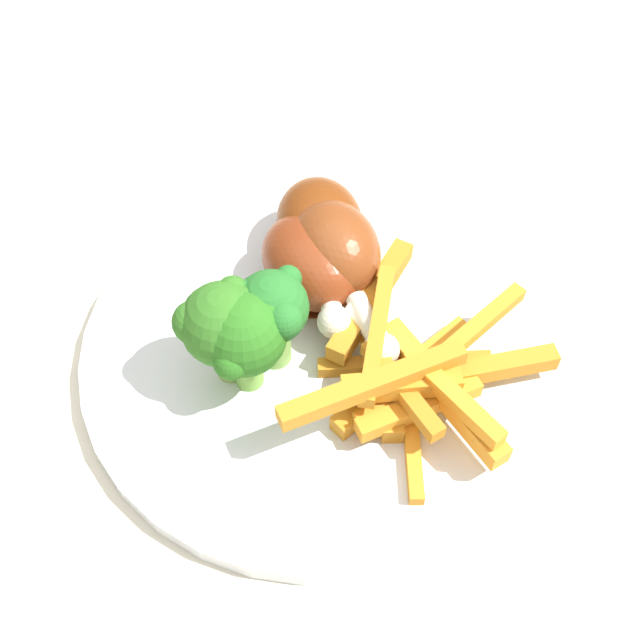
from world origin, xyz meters
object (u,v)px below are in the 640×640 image
object	(u,v)px
broccoli_floret_front	(244,335)
chicken_drumstick_far	(317,231)
chicken_drumstick_extra	(341,254)
broccoli_floret_middle	(270,309)
chicken_drumstick_near	(316,267)
broccoli_floret_back	(220,323)
dinner_plate	(320,347)
carrot_fries_pile	(411,371)
dining_table	(327,369)

from	to	relation	value
broccoli_floret_front	chicken_drumstick_far	xyz separation A→B (m)	(0.07, -0.07, -0.02)
broccoli_floret_front	chicken_drumstick_extra	world-z (taller)	broccoli_floret_front
broccoli_floret_middle	chicken_drumstick_near	size ratio (longest dim) A/B	0.54
broccoli_floret_middle	broccoli_floret_back	distance (m)	0.03
broccoli_floret_back	chicken_drumstick_far	distance (m)	0.10
chicken_drumstick_extra	broccoli_floret_middle	bearing A→B (deg)	125.52
chicken_drumstick_near	chicken_drumstick_extra	size ratio (longest dim) A/B	1.01
dinner_plate	chicken_drumstick_near	distance (m)	0.05
broccoli_floret_front	chicken_drumstick_near	world-z (taller)	broccoli_floret_front
dinner_plate	carrot_fries_pile	distance (m)	0.06
carrot_fries_pile	chicken_drumstick_far	world-z (taller)	chicken_drumstick_far
broccoli_floret_front	broccoli_floret_middle	bearing A→B (deg)	-58.34
carrot_fries_pile	chicken_drumstick_far	distance (m)	0.11
dining_table	chicken_drumstick_extra	bearing A→B (deg)	-167.82
broccoli_floret_front	carrot_fries_pile	size ratio (longest dim) A/B	0.42
broccoli_floret_middle	carrot_fries_pile	distance (m)	0.08
broccoli_floret_front	broccoli_floret_middle	world-z (taller)	same
broccoli_floret_back	carrot_fries_pile	xyz separation A→B (m)	(-0.04, -0.09, -0.03)
broccoli_floret_middle	chicken_drumstick_extra	world-z (taller)	broccoli_floret_middle
chicken_drumstick_far	chicken_drumstick_extra	bearing A→B (deg)	-167.07
carrot_fries_pile	broccoli_floret_middle	bearing A→B (deg)	54.03
chicken_drumstick_far	chicken_drumstick_near	bearing A→B (deg)	158.31
dining_table	broccoli_floret_middle	xyz separation A→B (m)	(-0.05, 0.05, 0.16)
broccoli_floret_back	dining_table	bearing A→B (deg)	-56.17
broccoli_floret_front	chicken_drumstick_near	xyz separation A→B (m)	(0.05, -0.06, -0.02)
dinner_plate	chicken_drumstick_far	bearing A→B (deg)	-18.41
dinner_plate	broccoli_floret_middle	distance (m)	0.06
dinner_plate	broccoli_floret_back	world-z (taller)	broccoli_floret_back
dining_table	chicken_drumstick_near	size ratio (longest dim) A/B	10.23
dinner_plate	broccoli_floret_front	world-z (taller)	broccoli_floret_front
dining_table	broccoli_floret_back	size ratio (longest dim) A/B	18.11
broccoli_floret_middle	carrot_fries_pile	world-z (taller)	broccoli_floret_middle
chicken_drumstick_far	chicken_drumstick_extra	distance (m)	0.03
chicken_drumstick_far	chicken_drumstick_extra	world-z (taller)	chicken_drumstick_extra
broccoli_floret_back	broccoli_floret_front	bearing A→B (deg)	-134.14
broccoli_floret_front	carrot_fries_pile	world-z (taller)	broccoli_floret_front
carrot_fries_pile	chicken_drumstick_extra	xyz separation A→B (m)	(0.09, 0.01, 0.01)
broccoli_floret_back	chicken_drumstick_near	bearing A→B (deg)	-60.03
carrot_fries_pile	chicken_drumstick_extra	world-z (taller)	chicken_drumstick_extra
broccoli_floret_back	chicken_drumstick_near	world-z (taller)	broccoli_floret_back
carrot_fries_pile	chicken_drumstick_extra	size ratio (longest dim) A/B	1.34
carrot_fries_pile	chicken_drumstick_near	distance (m)	0.09
dining_table	broccoli_floret_middle	distance (m)	0.17
broccoli_floret_front	chicken_drumstick_far	bearing A→B (deg)	-41.75
chicken_drumstick_near	chicken_drumstick_extra	xyz separation A→B (m)	(0.00, -0.02, 0.00)
carrot_fries_pile	dinner_plate	bearing A→B (deg)	36.97
dinner_plate	chicken_drumstick_extra	xyz separation A→B (m)	(0.04, -0.03, 0.03)
chicken_drumstick_extra	carrot_fries_pile	bearing A→B (deg)	-174.30
broccoli_floret_middle	chicken_drumstick_near	distance (m)	0.06
chicken_drumstick_near	chicken_drumstick_extra	world-z (taller)	chicken_drumstick_extra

